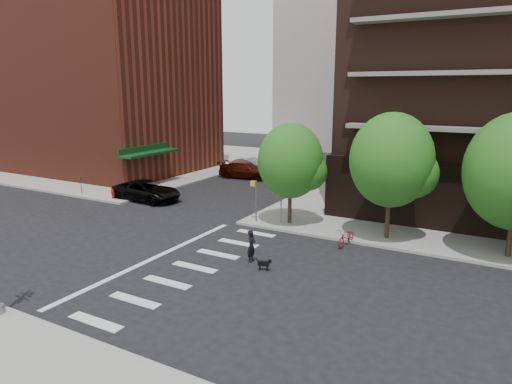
{
  "coord_description": "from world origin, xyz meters",
  "views": [
    {
      "loc": [
        15.53,
        -16.38,
        8.32
      ],
      "look_at": [
        3.0,
        6.0,
        2.5
      ],
      "focal_mm": 32.0,
      "sensor_mm": 36.0,
      "label": 1
    }
  ],
  "objects_px": {
    "parked_car_maroon": "(246,170)",
    "parked_car_silver": "(251,166)",
    "scooter": "(346,237)",
    "parked_car_black": "(147,191)",
    "dog_walker": "(252,246)",
    "fire_hydrant": "(113,193)"
  },
  "relations": [
    {
      "from": "fire_hydrant",
      "to": "dog_walker",
      "type": "height_order",
      "value": "dog_walker"
    },
    {
      "from": "parked_car_silver",
      "to": "dog_walker",
      "type": "xyz_separation_m",
      "value": [
        12.09,
        -20.99,
        0.05
      ]
    },
    {
      "from": "parked_car_maroon",
      "to": "parked_car_silver",
      "type": "distance_m",
      "value": 2.76
    },
    {
      "from": "dog_walker",
      "to": "scooter",
      "type": "bearing_deg",
      "value": -42.9
    },
    {
      "from": "parked_car_maroon",
      "to": "parked_car_silver",
      "type": "height_order",
      "value": "parked_car_maroon"
    },
    {
      "from": "parked_car_black",
      "to": "parked_car_silver",
      "type": "relative_size",
      "value": 1.19
    },
    {
      "from": "fire_hydrant",
      "to": "parked_car_maroon",
      "type": "distance_m",
      "value": 13.31
    },
    {
      "from": "parked_car_black",
      "to": "scooter",
      "type": "xyz_separation_m",
      "value": [
        16.53,
        -2.5,
        -0.27
      ]
    },
    {
      "from": "parked_car_black",
      "to": "scooter",
      "type": "height_order",
      "value": "parked_car_black"
    },
    {
      "from": "fire_hydrant",
      "to": "parked_car_maroon",
      "type": "relative_size",
      "value": 0.14
    },
    {
      "from": "parked_car_maroon",
      "to": "scooter",
      "type": "bearing_deg",
      "value": -139.52
    },
    {
      "from": "parked_car_silver",
      "to": "dog_walker",
      "type": "bearing_deg",
      "value": -146.17
    },
    {
      "from": "parked_car_black",
      "to": "parked_car_silver",
      "type": "distance_m",
      "value": 14.01
    },
    {
      "from": "parked_car_silver",
      "to": "scooter",
      "type": "distance_m",
      "value": 22.55
    },
    {
      "from": "parked_car_black",
      "to": "parked_car_maroon",
      "type": "distance_m",
      "value": 11.56
    },
    {
      "from": "parked_car_maroon",
      "to": "parked_car_silver",
      "type": "bearing_deg",
      "value": 14.63
    },
    {
      "from": "parked_car_maroon",
      "to": "parked_car_silver",
      "type": "relative_size",
      "value": 1.16
    },
    {
      "from": "scooter",
      "to": "dog_walker",
      "type": "distance_m",
      "value": 5.62
    },
    {
      "from": "fire_hydrant",
      "to": "parked_car_maroon",
      "type": "height_order",
      "value": "parked_car_maroon"
    },
    {
      "from": "scooter",
      "to": "parked_car_maroon",
      "type": "bearing_deg",
      "value": 142.54
    },
    {
      "from": "fire_hydrant",
      "to": "parked_car_silver",
      "type": "bearing_deg",
      "value": 77.3
    },
    {
      "from": "parked_car_maroon",
      "to": "dog_walker",
      "type": "distance_m",
      "value": 21.5
    }
  ]
}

